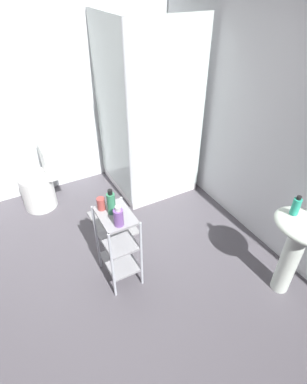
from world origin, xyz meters
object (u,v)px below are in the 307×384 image
storage_cart (118,241)px  conditioner_bottle_purple (118,217)px  toilet (41,183)px  hand_soap_bottle (296,206)px  shower_stall (145,156)px  rinse_cup (101,204)px  bath_mat (113,222)px  body_wash_bottle_green (111,203)px  pedestal_sink (297,241)px

storage_cart → conditioner_bottle_purple: bearing=-9.0°
toilet → storage_cart: bearing=14.9°
hand_soap_bottle → shower_stall: bearing=-170.5°
shower_stall → rinse_cup: shower_stall is taller
toilet → bath_mat: toilet is taller
toilet → body_wash_bottle_green: (1.37, 0.36, 0.52)m
hand_soap_bottle → body_wash_bottle_green: size_ratio=0.73×
pedestal_sink → storage_cart: pedestal_sink is taller
rinse_cup → toilet: bearing=-166.7°
bath_mat → rinse_cup: bearing=-24.9°
shower_stall → hand_soap_bottle: shower_stall is taller
shower_stall → conditioner_bottle_purple: shower_stall is taller
body_wash_bottle_green → hand_soap_bottle: bearing=57.6°
pedestal_sink → bath_mat: bearing=-146.6°
toilet → bath_mat: (0.70, 0.57, -0.31)m
hand_soap_bottle → bath_mat: 1.92m
shower_stall → storage_cart: (1.15, -0.85, -0.03)m
storage_cart → body_wash_bottle_green: body_wash_bottle_green is taller
toilet → rinse_cup: rinse_cup is taller
hand_soap_bottle → body_wash_bottle_green: hand_soap_bottle is taller
storage_cart → conditioner_bottle_purple: conditioner_bottle_purple is taller
hand_soap_bottle → storage_cart: bearing=-121.5°
toilet → shower_stall: bearing=78.2°
shower_stall → conditioner_bottle_purple: bearing=-34.5°
pedestal_sink → body_wash_bottle_green: (-0.84, -1.20, 0.26)m
toilet → hand_soap_bottle: hand_soap_bottle is taller
storage_cart → hand_soap_bottle: 1.44m
shower_stall → toilet: (-0.26, -1.23, -0.15)m
body_wash_bottle_green → bath_mat: size_ratio=0.37×
toilet → body_wash_bottle_green: bearing=14.7°
shower_stall → storage_cart: size_ratio=2.70×
hand_soap_bottle → rinse_cup: size_ratio=1.55×
pedestal_sink → bath_mat: 1.89m
hand_soap_bottle → rinse_cup: bearing=-124.0°
toilet → body_wash_bottle_green: body_wash_bottle_green is taller
hand_soap_bottle → rinse_cup: hand_soap_bottle is taller
hand_soap_bottle → conditioner_bottle_purple: 1.32m
pedestal_sink → rinse_cup: bearing=-126.2°
bath_mat → pedestal_sink: bearing=33.4°
body_wash_bottle_green → bath_mat: 1.08m
body_wash_bottle_green → toilet: bearing=-165.3°
hand_soap_bottle → conditioner_bottle_purple: (-0.59, -1.18, -0.07)m
toilet → storage_cart: toilet is taller
body_wash_bottle_green → bath_mat: bearing=162.3°
shower_stall → rinse_cup: size_ratio=18.96×
hand_soap_bottle → pedestal_sink: bearing=16.1°
body_wash_bottle_green → rinse_cup: size_ratio=2.11×
pedestal_sink → rinse_cup: 1.57m
body_wash_bottle_green → conditioner_bottle_purple: size_ratio=1.26×
pedestal_sink → conditioner_bottle_purple: (-0.68, -1.21, 0.24)m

